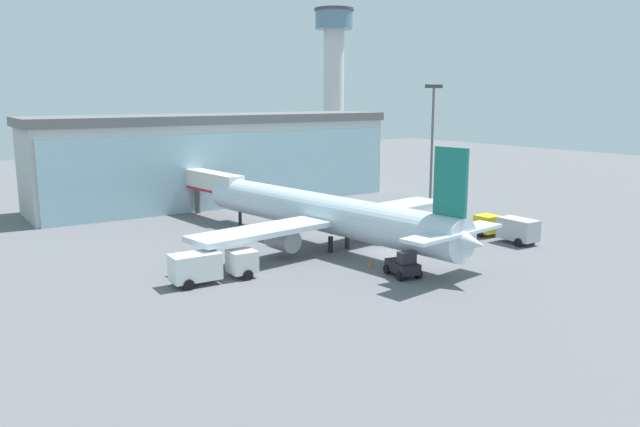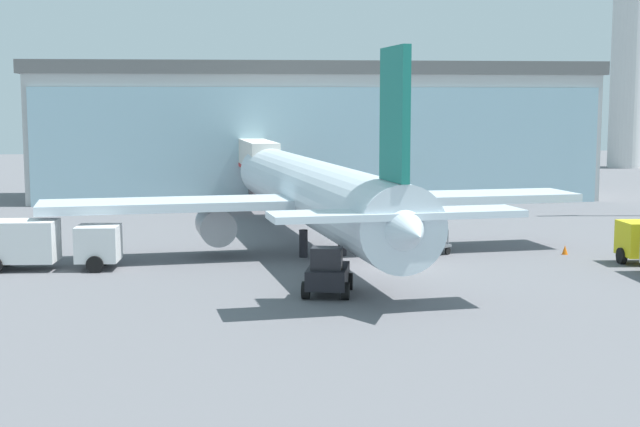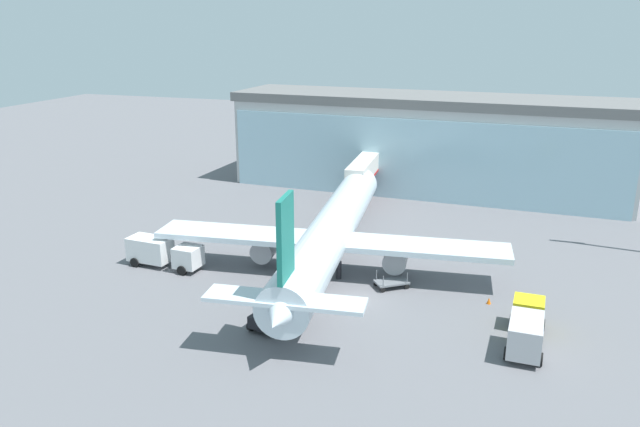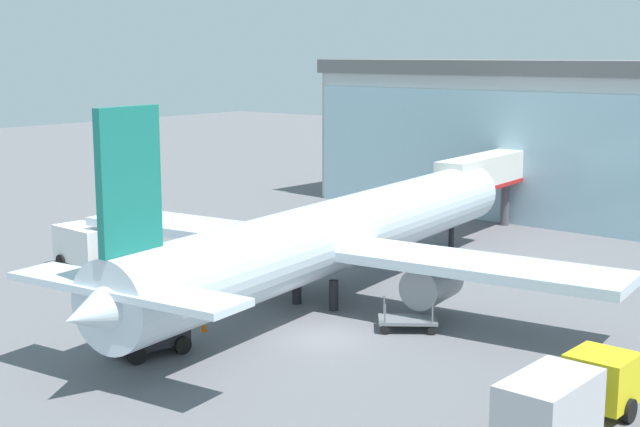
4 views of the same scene
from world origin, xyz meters
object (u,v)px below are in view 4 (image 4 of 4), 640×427
airplane (336,236)px  fuel_truck (567,399)px  pushback_tug (147,333)px  catering_truck (98,248)px  baggage_cart (408,320)px  safety_cone_wingtip (562,365)px  safety_cone_nose (204,326)px  jet_bridge (484,174)px

airplane → fuel_truck: airplane is taller
pushback_tug → catering_truck: bearing=73.0°
fuel_truck → baggage_cart: (-11.07, 6.99, -0.97)m
safety_cone_wingtip → catering_truck: bearing=-177.6°
fuel_truck → safety_cone_nose: bearing=89.9°
safety_cone_nose → catering_truck: bearing=162.5°
safety_cone_nose → safety_cone_wingtip: size_ratio=1.00×
airplane → pushback_tug: airplane is taller
safety_cone_nose → safety_cone_wingtip: (15.79, 5.57, 0.00)m
pushback_tug → jet_bridge: bearing=15.5°
airplane → baggage_cart: (6.27, -2.48, -2.98)m
airplane → safety_cone_nose: 9.41m
airplane → pushback_tug: 12.90m
jet_bridge → safety_cone_nose: bearing=178.3°
airplane → pushback_tug: size_ratio=11.00×
pushback_tug → safety_cone_nose: (-0.43, 3.87, -0.70)m
catering_truck → safety_cone_wingtip: bearing=6.5°
fuel_truck → baggage_cart: bearing=59.9°
fuel_truck → safety_cone_nose: (-18.65, 0.71, -1.19)m
jet_bridge → baggage_cart: bearing=-163.3°
catering_truck → fuel_truck: 32.78m
catering_truck → baggage_cart: 21.43m
airplane → baggage_cart: 7.37m
fuel_truck → baggage_cart: size_ratio=2.30×
catering_truck → baggage_cart: bearing=9.3°
jet_bridge → safety_cone_nose: 29.80m
baggage_cart → safety_cone_nose: bearing=2.9°
catering_truck → safety_cone_wingtip: catering_truck is taller
safety_cone_nose → airplane: bearing=81.5°
baggage_cart → safety_cone_nose: (-7.59, -6.27, -0.23)m
baggage_cart → airplane: bearing=-58.2°
fuel_truck → safety_cone_wingtip: size_ratio=13.41×
pushback_tug → safety_cone_wingtip: 18.04m
airplane → fuel_truck: size_ratio=5.25×
baggage_cart → jet_bridge: bearing=-106.4°
jet_bridge → safety_cone_wingtip: (16.78, -23.92, -4.19)m
jet_bridge → pushback_tug: jet_bridge is taller
baggage_cart → fuel_truck: bearing=111.1°
jet_bridge → safety_cone_wingtip: 29.52m
fuel_truck → pushback_tug: fuel_truck is taller
baggage_cart → safety_cone_nose: baggage_cart is taller
safety_cone_nose → safety_cone_wingtip: same height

